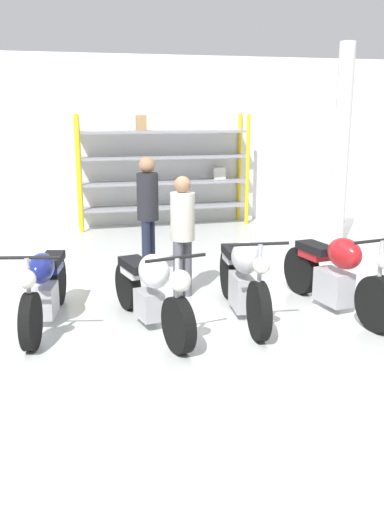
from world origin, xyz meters
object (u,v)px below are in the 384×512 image
Objects in this scene: motorcycle_silver at (243,278)px; person_browsing at (182,228)px; shelving_rack at (166,167)px; motorcycle_red at (337,275)px; person_near_rack at (148,207)px; motorcycle_blue at (45,286)px; motorcycle_white at (151,290)px.

person_browsing reaches higher than motorcycle_silver.
person_browsing is (-0.80, -4.92, -0.31)m from shelving_rack.
motorcycle_red is (0.95, -5.90, -0.80)m from shelving_rack.
motorcycle_red is 2.96m from person_near_rack.
motorcycle_red is at bearing -153.82° from person_browsing.
shelving_rack reaches higher than motorcycle_silver.
person_near_rack is (1.52, 1.69, 0.61)m from motorcycle_blue.
motorcycle_white is 1.28× the size of person_browsing.
motorcycle_red is 1.21× the size of person_near_rack.
motorcycle_silver is at bearing 144.84° from person_near_rack.
person_near_rack reaches higher than motorcycle_red.
motorcycle_blue is 1.95m from person_browsing.
shelving_rack is 1.79× the size of motorcycle_blue.
shelving_rack is 1.75× the size of motorcycle_white.
person_browsing is 1.13m from person_near_rack.
motorcycle_silver is 0.99× the size of motorcycle_red.
shelving_rack is at bearing -43.87° from person_browsing.
motorcycle_red is at bearing 166.98° from person_near_rack.
motorcycle_white is 2.36m from motorcycle_red.
shelving_rack is 2.04× the size of person_near_rack.
motorcycle_red is at bearing 79.23° from motorcycle_white.
person_near_rack is at bearing 158.69° from motorcycle_white.
motorcycle_blue is 2.35m from motorcycle_silver.
person_browsing is 0.91× the size of person_near_rack.
motorcycle_silver is at bearing 84.61° from motorcycle_white.
motorcycle_silver reaches higher than motorcycle_white.
motorcycle_white is at bearing -103.38° from shelving_rack.
motorcycle_blue is 0.94× the size of motorcycle_red.
motorcycle_red is at bearing 95.89° from motorcycle_blue.
person_near_rack reaches higher than motorcycle_blue.
person_near_rack is at bearing -144.96° from motorcycle_red.
motorcycle_white is at bearing -78.10° from motorcycle_silver.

